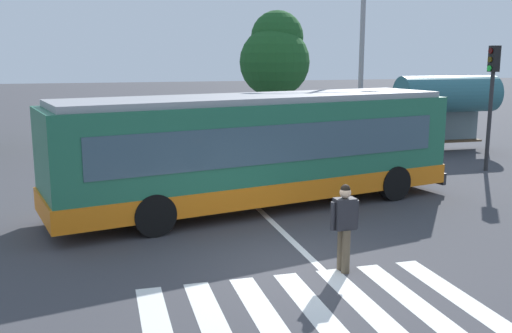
# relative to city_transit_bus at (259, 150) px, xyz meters

# --- Properties ---
(ground_plane) EXTENTS (160.00, 160.00, 0.00)m
(ground_plane) POSITION_rel_city_transit_bus_xyz_m (-0.51, -4.61, -1.59)
(ground_plane) COLOR #3D3D42
(city_transit_bus) EXTENTS (11.66, 5.01, 3.06)m
(city_transit_bus) POSITION_rel_city_transit_bus_xyz_m (0.00, 0.00, 0.00)
(city_transit_bus) COLOR black
(city_transit_bus) RESTS_ON ground_plane
(pedestrian_crossing_street) EXTENTS (0.58, 0.36, 1.72)m
(pedestrian_crossing_street) POSITION_rel_city_transit_bus_xyz_m (0.28, -5.07, -0.62)
(pedestrian_crossing_street) COLOR brown
(pedestrian_crossing_street) RESTS_ON ground_plane
(parked_car_charcoal) EXTENTS (2.21, 4.64, 1.35)m
(parked_car_charcoal) POSITION_rel_city_transit_bus_xyz_m (-3.37, 8.84, -0.82)
(parked_car_charcoal) COLOR black
(parked_car_charcoal) RESTS_ON ground_plane
(parked_car_teal) EXTENTS (2.09, 4.60, 1.35)m
(parked_car_teal) POSITION_rel_city_transit_bus_xyz_m (-0.85, 8.72, -0.82)
(parked_car_teal) COLOR black
(parked_car_teal) RESTS_ON ground_plane
(parked_car_champagne) EXTENTS (2.22, 4.64, 1.35)m
(parked_car_champagne) POSITION_rel_city_transit_bus_xyz_m (1.87, 8.22, -0.82)
(parked_car_champagne) COLOR black
(parked_car_champagne) RESTS_ON ground_plane
(traffic_light_far_corner) EXTENTS (0.33, 0.32, 4.43)m
(traffic_light_far_corner) POSITION_rel_city_transit_bus_xyz_m (9.23, 2.66, 1.40)
(traffic_light_far_corner) COLOR #28282B
(traffic_light_far_corner) RESTS_ON ground_plane
(bus_stop_shelter) EXTENTS (4.43, 1.54, 3.25)m
(bus_stop_shelter) POSITION_rel_city_transit_bus_xyz_m (10.15, 6.70, 0.83)
(bus_stop_shelter) COLOR #28282B
(bus_stop_shelter) RESTS_ON ground_plane
(twin_arm_street_lamp) EXTENTS (4.23, 0.32, 8.22)m
(twin_arm_street_lamp) POSITION_rel_city_transit_bus_xyz_m (6.21, 6.88, 3.51)
(twin_arm_street_lamp) COLOR #939399
(twin_arm_street_lamp) RESTS_ON ground_plane
(background_tree_right) EXTENTS (3.94, 3.94, 6.57)m
(background_tree_right) POSITION_rel_city_transit_bus_xyz_m (5.55, 16.56, 2.53)
(background_tree_right) COLOR brown
(background_tree_right) RESTS_ON ground_plane
(crosswalk_painted_stripes) EXTENTS (5.58, 3.38, 0.01)m
(crosswalk_painted_stripes) POSITION_rel_city_transit_bus_xyz_m (-0.86, -6.62, -1.58)
(crosswalk_painted_stripes) COLOR silver
(crosswalk_painted_stripes) RESTS_ON ground_plane
(lane_center_line) EXTENTS (0.16, 24.00, 0.01)m
(lane_center_line) POSITION_rel_city_transit_bus_xyz_m (-0.08, -2.61, -1.58)
(lane_center_line) COLOR silver
(lane_center_line) RESTS_ON ground_plane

